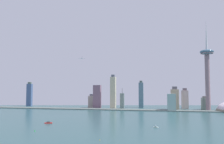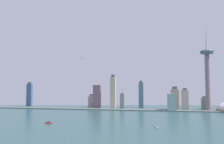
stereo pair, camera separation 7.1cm
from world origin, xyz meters
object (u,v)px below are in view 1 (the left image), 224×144
(skyscraper_4, at_px, (185,99))
(channel_buoy_1, at_px, (35,131))
(channel_buoy_0, at_px, (100,140))
(skyscraper_1, at_px, (113,92))
(skyscraper_2, at_px, (175,99))
(airplane, at_px, (82,59))
(observation_tower, at_px, (207,66))
(skyscraper_9, at_px, (97,97))
(boat_3, at_px, (48,123))
(skyscraper_6, at_px, (205,103))
(skyscraper_3, at_px, (141,95))
(skyscraper_7, at_px, (122,101))
(boat_1, at_px, (156,127))
(skyscraper_5, at_px, (171,102))
(skyscraper_0, at_px, (92,101))
(skyscraper_8, at_px, (29,95))

(skyscraper_4, relative_size, channel_buoy_1, 25.77)
(channel_buoy_0, xyz_separation_m, channel_buoy_1, (-128.66, 44.36, 0.34))
(skyscraper_1, height_order, skyscraper_2, skyscraper_1)
(channel_buoy_1, xyz_separation_m, airplane, (-49.24, 390.44, 176.60))
(observation_tower, distance_m, skyscraper_9, 399.28)
(boat_3, distance_m, channel_buoy_1, 88.54)
(observation_tower, distance_m, skyscraper_6, 132.73)
(skyscraper_3, height_order, skyscraper_7, skyscraper_3)
(observation_tower, bearing_deg, boat_1, -114.97)
(boat_1, relative_size, channel_buoy_0, 4.51)
(skyscraper_5, distance_m, skyscraper_6, 136.27)
(skyscraper_2, xyz_separation_m, skyscraper_4, (37.42, 29.23, -2.48))
(skyscraper_0, xyz_separation_m, skyscraper_5, (292.63, -72.77, 4.44))
(skyscraper_2, height_order, skyscraper_9, skyscraper_9)
(skyscraper_4, distance_m, skyscraper_8, 621.76)
(channel_buoy_0, bearing_deg, skyscraper_0, 107.64)
(skyscraper_0, relative_size, boat_1, 5.19)
(boat_3, bearing_deg, skyscraper_8, 107.45)
(skyscraper_8, distance_m, boat_3, 513.13)
(observation_tower, xyz_separation_m, skyscraper_0, (-411.98, 42.88, -124.33))
(skyscraper_9, relative_size, boat_3, 5.32)
(channel_buoy_0, bearing_deg, skyscraper_6, 65.21)
(skyscraper_1, relative_size, skyscraper_2, 1.54)
(skyscraper_1, distance_m, skyscraper_4, 262.23)
(skyscraper_0, distance_m, channel_buoy_0, 552.84)
(skyscraper_0, distance_m, skyscraper_3, 191.93)
(skyscraper_4, distance_m, boat_1, 435.05)
(skyscraper_1, bearing_deg, skyscraper_0, 160.54)
(skyscraper_5, relative_size, boat_1, 5.68)
(observation_tower, xyz_separation_m, airplane, (-422.51, -48.74, 29.99))
(skyscraper_0, relative_size, skyscraper_2, 0.64)
(channel_buoy_1, bearing_deg, boat_3, 101.83)
(boat_1, relative_size, airplane, 0.43)
(airplane, bearing_deg, skyscraper_9, -49.11)
(skyscraper_6, bearing_deg, channel_buoy_0, -114.79)
(skyscraper_2, height_order, skyscraper_5, skyscraper_2)
(skyscraper_1, distance_m, skyscraper_9, 64.80)
(skyscraper_3, bearing_deg, skyscraper_4, -7.95)
(skyscraper_4, bearing_deg, channel_buoy_0, -107.97)
(observation_tower, height_order, skyscraper_4, observation_tower)
(skyscraper_3, bearing_deg, skyscraper_1, -141.66)
(skyscraper_3, xyz_separation_m, skyscraper_5, (107.56, -116.74, -21.09))
(skyscraper_3, xyz_separation_m, skyscraper_8, (-461.60, -23.49, -1.83))
(skyscraper_6, height_order, boat_1, skyscraper_6)
(skyscraper_9, height_order, boat_3, skyscraper_9)
(skyscraper_9, bearing_deg, boat_3, -91.04)
(skyscraper_5, height_order, skyscraper_6, skyscraper_5)
(skyscraper_8, bearing_deg, skyscraper_6, -1.93)
(boat_1, bearing_deg, skyscraper_6, -92.99)
(channel_buoy_0, bearing_deg, airplane, 112.25)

